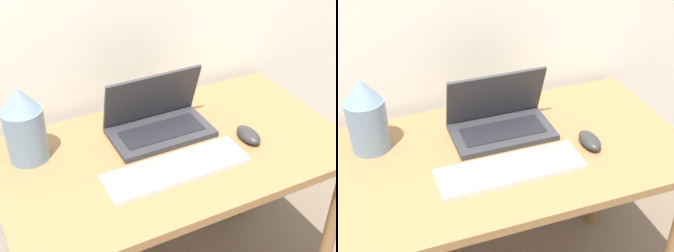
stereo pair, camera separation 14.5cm
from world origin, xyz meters
The scene contains 5 objects.
desk centered at (0.00, 0.32, 0.64)m, with size 1.14×0.64×0.74m.
laptop centered at (-0.01, 0.44, 0.79)m, with size 0.34×0.20×0.21m.
keyboard centered at (-0.05, 0.21, 0.75)m, with size 0.45×0.14×0.02m.
mouse centered at (0.24, 0.25, 0.76)m, with size 0.06×0.11×0.04m.
vase centered at (-0.43, 0.49, 0.86)m, with size 0.13×0.13×0.25m.
Camera 2 is at (-0.44, -0.82, 1.65)m, focal length 50.00 mm.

